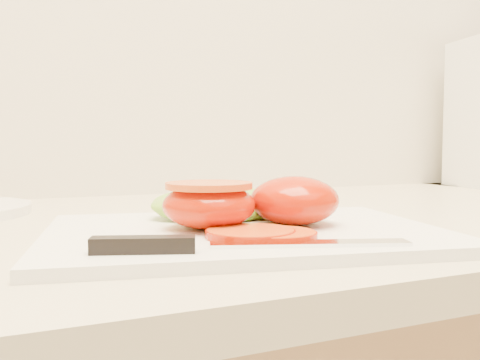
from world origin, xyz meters
name	(u,v)px	position (x,y,z in m)	size (l,w,h in m)	color
cutting_board	(244,233)	(-0.48, 1.54, 0.94)	(0.37, 0.26, 0.01)	white
tomato_half_dome	(294,200)	(-0.42, 1.54, 0.96)	(0.09, 0.09, 0.05)	#B61D00
tomato_half_cut	(209,203)	(-0.51, 1.55, 0.96)	(0.09, 0.09, 0.04)	#B61D00
tomato_slice_0	(250,233)	(-0.49, 1.49, 0.94)	(0.07, 0.07, 0.01)	orange
tomato_slice_1	(277,235)	(-0.48, 1.48, 0.94)	(0.07, 0.07, 0.01)	orange
lettuce_leaf_0	(215,206)	(-0.48, 1.62, 0.95)	(0.14, 0.09, 0.03)	#81B931
lettuce_leaf_1	(255,204)	(-0.43, 1.61, 0.95)	(0.12, 0.08, 0.03)	#81B931
knife	(211,244)	(-0.54, 1.45, 0.94)	(0.24, 0.08, 0.01)	silver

